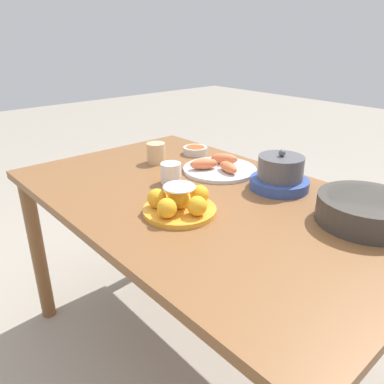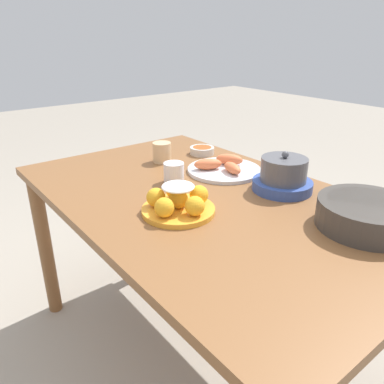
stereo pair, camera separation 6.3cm
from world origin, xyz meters
name	(u,v)px [view 1 (the left image)]	position (x,y,z in m)	size (l,w,h in m)	color
ground_plane	(201,353)	(0.00, 0.00, 0.00)	(12.00, 12.00, 0.00)	#9E9384
dining_table	(203,219)	(0.00, 0.00, 0.62)	(1.39, 0.85, 0.71)	brown
cake_plate	(179,202)	(0.05, -0.15, 0.75)	(0.22, 0.22, 0.10)	gold
serving_bowl	(366,209)	(0.45, 0.21, 0.75)	(0.27, 0.27, 0.08)	#3D3833
sauce_bowl	(195,150)	(-0.36, 0.29, 0.73)	(0.11, 0.11, 0.03)	beige
seafood_platter	(219,167)	(-0.13, 0.21, 0.73)	(0.29, 0.29, 0.06)	silver
cup_near	(171,173)	(-0.16, -0.01, 0.75)	(0.07, 0.07, 0.07)	white
cup_far	(156,153)	(-0.38, 0.09, 0.75)	(0.08, 0.08, 0.08)	#DBB27F
warming_pot	(280,174)	(0.13, 0.24, 0.76)	(0.21, 0.21, 0.14)	#334C99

